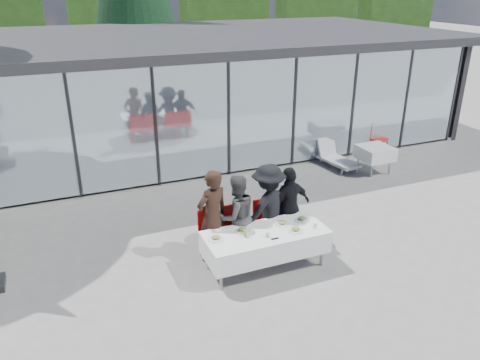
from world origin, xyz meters
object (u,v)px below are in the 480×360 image
dining_table (265,242)px  diner_chair_c (265,221)px  diner_chair_a (211,231)px  diner_c (268,208)px  lounger (335,157)px  plate_extra (296,230)px  spare_chair_a (377,136)px  diner_chair_d (286,217)px  folded_eyeglasses (275,239)px  plate_c (282,223)px  juice_bottle (246,234)px  spare_table_right (375,153)px  plate_a (216,238)px  plate_d (302,219)px  diner_b (236,216)px  diner_chair_b (234,227)px  diner_a (212,216)px  spare_chair_b (312,140)px  diner_d (289,206)px  plate_b (243,230)px

dining_table → diner_chair_c: bearing=65.2°
diner_chair_a → diner_c: size_ratio=0.55×
lounger → plate_extra: bearing=-130.8°
spare_chair_a → dining_table: bearing=-143.0°
diner_chair_d → folded_eyeglasses: (-0.77, -1.04, 0.22)m
plate_c → plate_extra: 0.33m
diner_chair_d → juice_bottle: size_ratio=7.35×
diner_chair_a → diner_chair_c: bearing=0.0°
plate_c → spare_chair_a: (5.47, 4.30, -0.24)m
spare_table_right → plate_a: bearing=-152.1°
diner_chair_c → spare_table_right: size_ratio=1.13×
diner_chair_c → plate_c: (0.07, -0.61, 0.24)m
plate_d → lounger: (3.27, 3.84, -0.52)m
plate_extra → lounger: bearing=49.2°
plate_extra → juice_bottle: juice_bottle is taller
diner_b → diner_chair_b: diner_b is taller
dining_table → folded_eyeglasses: folded_eyeglasses is taller
diner_chair_d → plate_a: (-1.73, -0.65, 0.24)m
dining_table → plate_c: bearing=18.7°
plate_c → folded_eyeglasses: 0.57m
spare_table_right → spare_chair_a: spare_chair_a is taller
plate_a → spare_chair_a: bearing=32.5°
folded_eyeglasses → lounger: (4.07, 4.28, -0.50)m
diner_a → folded_eyeglasses: bearing=114.2°
diner_c → plate_c: 0.51m
juice_bottle → spare_table_right: 6.15m
diner_chair_b → plate_extra: 1.27m
plate_d → spare_chair_b: size_ratio=0.30×
dining_table → plate_c: plate_c is taller
diner_chair_b → diner_chair_d: 1.13m
diner_chair_d → spare_table_right: diner_chair_d is taller
spare_chair_b → lounger: 0.94m
plate_d → folded_eyeglasses: (-0.80, -0.43, -0.02)m
diner_chair_a → plate_c: size_ratio=3.37×
plate_extra → juice_bottle: size_ratio=2.18×
dining_table → diner_chair_a: (-0.80, 0.75, -0.00)m
diner_chair_c → diner_d: diner_d is taller
diner_d → plate_b: size_ratio=5.70×
diner_chair_d → lounger: diner_chair_d is taller
plate_b → juice_bottle: juice_bottle is taller
plate_extra → folded_eyeglasses: plate_extra is taller
plate_c → juice_bottle: size_ratio=2.18×
diner_b → diner_d: 1.13m
diner_chair_d → juice_bottle: bearing=-147.3°
diner_c → lounger: size_ratio=1.26×
diner_chair_d → spare_chair_a: bearing=36.0°
diner_chair_b → plate_extra: diner_chair_b is taller
plate_extra → spare_chair_a: spare_chair_a is taller
diner_chair_b → folded_eyeglasses: 1.13m
diner_chair_c → plate_c: bearing=-83.9°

